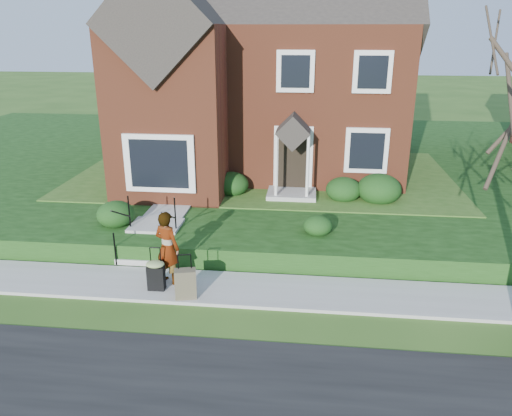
# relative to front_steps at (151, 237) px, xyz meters

# --- Properties ---
(ground) EXTENTS (120.00, 120.00, 0.00)m
(ground) POSITION_rel_front_steps_xyz_m (2.50, -1.84, -0.47)
(ground) COLOR #2D5119
(ground) RESTS_ON ground
(sidewalk) EXTENTS (60.00, 1.60, 0.08)m
(sidewalk) POSITION_rel_front_steps_xyz_m (2.50, -1.84, -0.43)
(sidewalk) COLOR #9E9B93
(sidewalk) RESTS_ON ground
(terrace) EXTENTS (44.00, 20.00, 0.60)m
(terrace) POSITION_rel_front_steps_xyz_m (6.50, 9.06, -0.17)
(terrace) COLOR black
(terrace) RESTS_ON ground
(walkway) EXTENTS (1.20, 6.00, 0.06)m
(walkway) POSITION_rel_front_steps_xyz_m (0.00, 3.16, 0.16)
(walkway) COLOR #9E9B93
(walkway) RESTS_ON terrace
(main_house) EXTENTS (10.40, 10.20, 9.40)m
(main_house) POSITION_rel_front_steps_xyz_m (2.29, 7.76, 4.79)
(main_house) COLOR brown
(main_house) RESTS_ON terrace
(front_steps) EXTENTS (1.40, 2.02, 1.50)m
(front_steps) POSITION_rel_front_steps_xyz_m (0.00, 0.00, 0.00)
(front_steps) COLOR #9E9B93
(front_steps) RESTS_ON ground
(foundation_shrubs) EXTENTS (9.40, 4.27, 0.99)m
(foundation_shrubs) POSITION_rel_front_steps_xyz_m (2.50, 3.02, 0.57)
(foundation_shrubs) COLOR black
(foundation_shrubs) RESTS_ON terrace
(woman) EXTENTS (0.78, 0.66, 1.81)m
(woman) POSITION_rel_front_steps_xyz_m (0.97, -1.72, 0.51)
(woman) COLOR #999999
(woman) RESTS_ON sidewalk
(suitcase_black) EXTENTS (0.45, 0.37, 1.06)m
(suitcase_black) POSITION_rel_front_steps_xyz_m (0.78, -2.13, 0.02)
(suitcase_black) COLOR black
(suitcase_black) RESTS_ON sidewalk
(suitcase_olive) EXTENTS (0.54, 0.38, 1.05)m
(suitcase_olive) POSITION_rel_front_steps_xyz_m (1.56, -2.43, -0.04)
(suitcase_olive) COLOR brown
(suitcase_olive) RESTS_ON sidewalk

